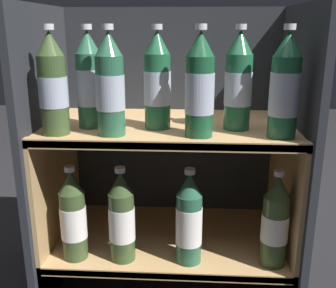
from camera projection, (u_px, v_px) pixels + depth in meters
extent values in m
cube|color=#23262B|center=(173.00, 135.00, 1.35)|extent=(0.74, 0.02, 0.84)
cube|color=#23262B|center=(50.00, 152.00, 1.17)|extent=(0.02, 0.44, 0.84)
cube|color=#23262B|center=(293.00, 157.00, 1.13)|extent=(0.02, 0.44, 0.84)
cube|color=tan|center=(169.00, 238.00, 1.23)|extent=(0.70, 0.40, 0.02)
cube|color=tan|center=(165.00, 274.00, 1.05)|extent=(0.70, 0.02, 0.03)
cube|color=tan|center=(64.00, 255.00, 1.27)|extent=(0.01, 0.40, 0.13)
cube|color=tan|center=(278.00, 263.00, 1.23)|extent=(0.01, 0.40, 0.13)
cube|color=tan|center=(169.00, 126.00, 1.13)|extent=(0.70, 0.40, 0.02)
cube|color=tan|center=(165.00, 145.00, 0.95)|extent=(0.70, 0.02, 0.03)
cube|color=tan|center=(60.00, 205.00, 1.22)|extent=(0.01, 0.40, 0.49)
cube|color=tan|center=(282.00, 210.00, 1.18)|extent=(0.01, 0.40, 0.49)
cylinder|color=#384C28|center=(54.00, 96.00, 0.99)|extent=(0.07, 0.07, 0.20)
cylinder|color=#9EA8BC|center=(53.00, 92.00, 0.98)|extent=(0.07, 0.07, 0.08)
cone|color=#384C28|center=(49.00, 43.00, 0.95)|extent=(0.07, 0.07, 0.06)
cylinder|color=silver|center=(48.00, 27.00, 0.94)|extent=(0.03, 0.03, 0.01)
cylinder|color=#285B42|center=(111.00, 96.00, 0.98)|extent=(0.07, 0.07, 0.20)
cylinder|color=#9EA8BC|center=(110.00, 92.00, 0.98)|extent=(0.07, 0.07, 0.09)
cone|color=#285B42|center=(108.00, 43.00, 0.94)|extent=(0.07, 0.07, 0.06)
cylinder|color=silver|center=(108.00, 27.00, 0.93)|extent=(0.03, 0.03, 0.01)
cylinder|color=#194C2D|center=(199.00, 97.00, 0.97)|extent=(0.07, 0.07, 0.20)
cylinder|color=#9EA8BC|center=(200.00, 93.00, 0.96)|extent=(0.07, 0.07, 0.10)
cone|color=#194C2D|center=(201.00, 43.00, 0.93)|extent=(0.07, 0.07, 0.06)
cylinder|color=silver|center=(201.00, 27.00, 0.92)|extent=(0.03, 0.03, 0.01)
cylinder|color=#1E5638|center=(284.00, 98.00, 0.95)|extent=(0.07, 0.07, 0.20)
cylinder|color=#9EA8BC|center=(284.00, 94.00, 0.95)|extent=(0.07, 0.07, 0.11)
cone|color=#1E5638|center=(289.00, 43.00, 0.92)|extent=(0.07, 0.07, 0.06)
cylinder|color=silver|center=(290.00, 27.00, 0.91)|extent=(0.03, 0.03, 0.01)
cylinder|color=#285B42|center=(90.00, 91.00, 1.06)|extent=(0.07, 0.07, 0.20)
cylinder|color=#9EA8BC|center=(90.00, 87.00, 1.06)|extent=(0.07, 0.07, 0.10)
cone|color=#285B42|center=(87.00, 42.00, 1.02)|extent=(0.07, 0.07, 0.06)
cylinder|color=silver|center=(86.00, 27.00, 1.01)|extent=(0.03, 0.03, 0.01)
cylinder|color=#1E5638|center=(157.00, 92.00, 1.05)|extent=(0.07, 0.07, 0.20)
cylinder|color=#9EA8BC|center=(157.00, 88.00, 1.05)|extent=(0.07, 0.07, 0.09)
cone|color=#1E5638|center=(157.00, 42.00, 1.01)|extent=(0.07, 0.07, 0.06)
cylinder|color=silver|center=(157.00, 27.00, 1.00)|extent=(0.03, 0.03, 0.01)
cylinder|color=#1E5638|center=(238.00, 92.00, 1.04)|extent=(0.07, 0.07, 0.20)
cylinder|color=#9EA8BC|center=(238.00, 89.00, 1.03)|extent=(0.07, 0.07, 0.09)
cone|color=#1E5638|center=(240.00, 42.00, 1.00)|extent=(0.07, 0.07, 0.06)
cylinder|color=silver|center=(241.00, 27.00, 0.99)|extent=(0.03, 0.03, 0.01)
cylinder|color=#384C28|center=(74.00, 225.00, 1.09)|extent=(0.07, 0.07, 0.20)
cylinder|color=white|center=(74.00, 222.00, 1.09)|extent=(0.07, 0.07, 0.09)
cone|color=#384C28|center=(70.00, 182.00, 1.05)|extent=(0.07, 0.07, 0.06)
cylinder|color=silver|center=(69.00, 169.00, 1.04)|extent=(0.03, 0.03, 0.01)
cylinder|color=#384C28|center=(122.00, 226.00, 1.08)|extent=(0.07, 0.07, 0.20)
cylinder|color=white|center=(122.00, 223.00, 1.08)|extent=(0.07, 0.07, 0.10)
cone|color=#384C28|center=(120.00, 183.00, 1.04)|extent=(0.07, 0.07, 0.06)
cylinder|color=silver|center=(120.00, 170.00, 1.03)|extent=(0.03, 0.03, 0.01)
cylinder|color=#285B42|center=(189.00, 228.00, 1.07)|extent=(0.07, 0.07, 0.20)
cylinder|color=white|center=(189.00, 225.00, 1.07)|extent=(0.07, 0.07, 0.11)
cone|color=#285B42|center=(190.00, 184.00, 1.03)|extent=(0.07, 0.07, 0.06)
cylinder|color=silver|center=(190.00, 171.00, 1.02)|extent=(0.03, 0.03, 0.01)
cylinder|color=#384C28|center=(274.00, 231.00, 1.06)|extent=(0.07, 0.07, 0.20)
cylinder|color=white|center=(275.00, 228.00, 1.05)|extent=(0.07, 0.07, 0.08)
cone|color=#384C28|center=(278.00, 186.00, 1.02)|extent=(0.07, 0.07, 0.06)
cylinder|color=silver|center=(279.00, 173.00, 1.01)|extent=(0.03, 0.03, 0.01)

